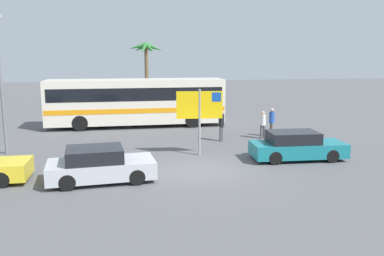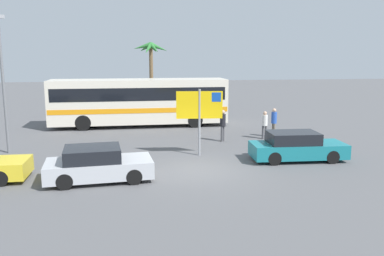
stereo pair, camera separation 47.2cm
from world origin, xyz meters
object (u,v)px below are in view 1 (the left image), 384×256
(ferry_sign, at_px, (201,108))
(car_silver, at_px, (100,165))
(car_teal, at_px, (296,146))
(pedestrian_near_sign, at_px, (221,123))
(pedestrian_by_bus, at_px, (272,120))
(pedestrian_crossing_lot, at_px, (263,123))
(bus_front_coach, at_px, (136,100))

(ferry_sign, distance_m, car_silver, 5.90)
(car_teal, relative_size, pedestrian_near_sign, 2.46)
(pedestrian_near_sign, bearing_deg, pedestrian_by_bus, -125.98)
(car_silver, relative_size, pedestrian_near_sign, 2.34)
(car_teal, relative_size, pedestrian_by_bus, 2.55)
(ferry_sign, xyz_separation_m, pedestrian_by_bus, (5.03, 3.64, -1.32))
(car_teal, distance_m, pedestrian_near_sign, 5.15)
(pedestrian_crossing_lot, distance_m, pedestrian_by_bus, 0.81)
(ferry_sign, distance_m, pedestrian_near_sign, 3.67)
(car_silver, bearing_deg, pedestrian_crossing_lot, 31.42)
(pedestrian_near_sign, bearing_deg, pedestrian_crossing_lot, -131.48)
(bus_front_coach, relative_size, pedestrian_by_bus, 6.87)
(bus_front_coach, bearing_deg, pedestrian_near_sign, -52.18)
(ferry_sign, distance_m, car_teal, 4.80)
(pedestrian_crossing_lot, xyz_separation_m, pedestrian_near_sign, (-2.54, -0.30, 0.11))
(bus_front_coach, distance_m, pedestrian_by_bus, 9.23)
(pedestrian_near_sign, relative_size, pedestrian_by_bus, 1.04)
(car_teal, distance_m, pedestrian_by_bus, 5.31)
(pedestrian_by_bus, bearing_deg, pedestrian_crossing_lot, 26.30)
(pedestrian_near_sign, bearing_deg, bus_front_coach, -10.36)
(bus_front_coach, relative_size, car_teal, 2.69)
(car_silver, bearing_deg, bus_front_coach, 76.07)
(car_teal, relative_size, car_silver, 1.05)
(pedestrian_crossing_lot, bearing_deg, pedestrian_near_sign, 91.71)
(pedestrian_crossing_lot, distance_m, pedestrian_near_sign, 2.56)
(pedestrian_near_sign, bearing_deg, car_teal, 159.89)
(pedestrian_near_sign, height_order, pedestrian_by_bus, pedestrian_near_sign)
(bus_front_coach, bearing_deg, car_teal, -56.21)
(pedestrian_crossing_lot, relative_size, pedestrian_near_sign, 0.90)
(ferry_sign, distance_m, pedestrian_crossing_lot, 5.58)
(pedestrian_near_sign, bearing_deg, car_silver, 86.17)
(bus_front_coach, height_order, car_teal, bus_front_coach)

